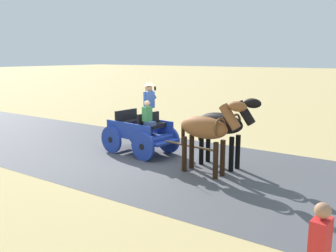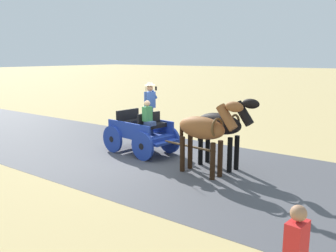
{
  "view_description": "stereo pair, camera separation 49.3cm",
  "coord_description": "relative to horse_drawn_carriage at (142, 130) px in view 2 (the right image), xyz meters",
  "views": [
    {
      "loc": [
        9.13,
        7.07,
        3.38
      ],
      "look_at": [
        -0.5,
        0.61,
        1.1
      ],
      "focal_mm": 38.16,
      "sensor_mm": 36.0,
      "label": 1
    },
    {
      "loc": [
        8.84,
        7.47,
        3.38
      ],
      "look_at": [
        -0.5,
        0.61,
        1.1
      ],
      "focal_mm": 38.16,
      "sensor_mm": 36.0,
      "label": 2
    }
  ],
  "objects": [
    {
      "name": "horse_drawn_carriage",
      "position": [
        0.0,
        0.0,
        0.0
      ],
      "size": [
        1.66,
        4.52,
        2.5
      ],
      "color": "#1E3899",
      "rests_on": "ground"
    },
    {
      "name": "ground_plane",
      "position": [
        0.49,
        0.51,
        -0.82
      ],
      "size": [
        200.0,
        200.0,
        0.0
      ],
      "primitive_type": "plane",
      "color": "tan"
    },
    {
      "name": "road_surface",
      "position": [
        0.49,
        0.51,
        -0.81
      ],
      "size": [
        6.47,
        160.0,
        0.01
      ],
      "primitive_type": "cube",
      "color": "#4C4C51",
      "rests_on": "ground"
    },
    {
      "name": "horse_near_side",
      "position": [
        -0.11,
        3.06,
        0.51
      ],
      "size": [
        0.76,
        2.15,
        2.21
      ],
      "color": "black",
      "rests_on": "ground"
    },
    {
      "name": "horse_off_side",
      "position": [
        0.76,
        2.96,
        0.51
      ],
      "size": [
        0.73,
        2.14,
        2.21
      ],
      "color": "brown",
      "rests_on": "ground"
    }
  ]
}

